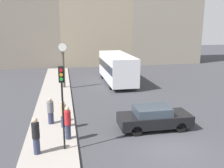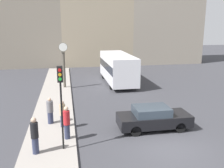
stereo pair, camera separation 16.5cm
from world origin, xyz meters
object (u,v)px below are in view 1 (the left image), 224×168
pedestrian_grey_jacket (50,111)px  pedestrian_red_top (68,123)px  traffic_light_near (62,91)px  bus_distant (117,67)px  sedan_car (154,118)px  pedestrian_black_jacket (36,136)px  street_clock (63,64)px  pedestrian_tan_coat (63,114)px

pedestrian_grey_jacket → pedestrian_red_top: size_ratio=0.91×
traffic_light_near → pedestrian_grey_jacket: size_ratio=2.52×
pedestrian_grey_jacket → bus_distant: bearing=58.9°
sedan_car → pedestrian_grey_jacket: (-6.11, 1.65, 0.25)m
bus_distant → pedestrian_black_jacket: bus_distant is taller
pedestrian_grey_jacket → pedestrian_red_top: (1.00, -2.36, 0.11)m
street_clock → pedestrian_black_jacket: 13.07m
bus_distant → street_clock: 5.87m
sedan_car → traffic_light_near: size_ratio=1.04×
pedestrian_grey_jacket → pedestrian_red_top: pedestrian_red_top is taller
street_clock → pedestrian_grey_jacket: street_clock is taller
sedan_car → traffic_light_near: 6.10m
pedestrian_black_jacket → pedestrian_red_top: 2.01m
street_clock → traffic_light_near: bearing=-90.3°
sedan_car → street_clock: (-5.23, 10.87, 1.71)m
pedestrian_red_top → pedestrian_black_jacket: bearing=-138.1°
sedan_car → bus_distant: bus_distant is taller
traffic_light_near → pedestrian_tan_coat: size_ratio=2.54×
pedestrian_black_jacket → pedestrian_tan_coat: size_ratio=1.11×
sedan_car → pedestrian_black_jacket: bearing=-162.7°
bus_distant → pedestrian_grey_jacket: size_ratio=5.11×
sedan_car → traffic_light_near: (-5.31, -1.84, 2.39)m
traffic_light_near → street_clock: 12.73m
sedan_car → bus_distant: (0.38, 12.42, 1.04)m
traffic_light_near → pedestrian_red_top: 2.33m
bus_distant → pedestrian_black_jacket: 16.09m
bus_distant → pedestrian_grey_jacket: bearing=-121.1°
sedan_car → street_clock: bearing=115.7°
bus_distant → pedestrian_tan_coat: bearing=-116.5°
sedan_car → pedestrian_tan_coat: size_ratio=2.65×
street_clock → bus_distant: bearing=15.4°
sedan_car → pedestrian_tan_coat: 5.43m
pedestrian_grey_jacket → traffic_light_near: bearing=-77.1°
street_clock → pedestrian_black_jacket: size_ratio=2.39×
traffic_light_near → pedestrian_black_jacket: 2.42m
traffic_light_near → pedestrian_black_jacket: bearing=-170.3°
street_clock → pedestrian_red_top: bearing=-89.4°
pedestrian_tan_coat → pedestrian_grey_jacket: bearing=137.8°
sedan_car → bus_distant: size_ratio=0.51×
pedestrian_tan_coat → pedestrian_red_top: pedestrian_red_top is taller
sedan_car → pedestrian_grey_jacket: size_ratio=2.63×
bus_distant → street_clock: size_ratio=1.94×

